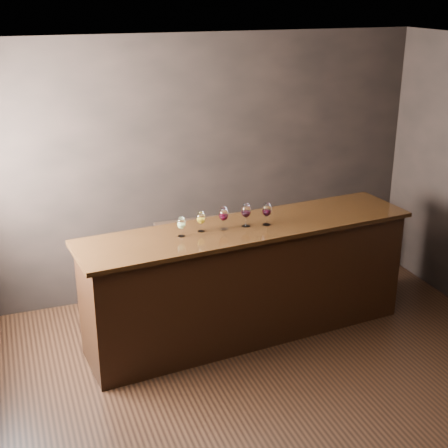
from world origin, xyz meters
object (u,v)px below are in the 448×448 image
object	(u,v)px
back_bar_shelf	(259,251)
glass_white	(181,224)
glass_red_a	(224,215)
glass_amber	(201,219)
glass_red_c	(267,211)
glass_red_b	(246,211)
bar_counter	(248,283)

from	to	relation	value
back_bar_shelf	glass_white	size ratio (longest dim) A/B	13.05
glass_red_a	glass_white	bearing A→B (deg)	-175.20
glass_red_a	glass_amber	bearing A→B (deg)	174.52
back_bar_shelf	glass_red_a	bearing A→B (deg)	-128.64
glass_red_c	glass_red_a	bearing A→B (deg)	175.85
back_bar_shelf	glass_red_b	distance (m)	1.41
glass_amber	glass_red_a	bearing A→B (deg)	-5.48
bar_counter	back_bar_shelf	bearing A→B (deg)	56.02
glass_white	glass_amber	distance (m)	0.21
glass_amber	glass_red_c	world-z (taller)	glass_red_c
glass_white	back_bar_shelf	bearing A→B (deg)	40.23
glass_amber	glass_red_c	xyz separation A→B (m)	(0.63, -0.05, 0.02)
glass_white	glass_red_b	size ratio (longest dim) A/B	0.82
bar_counter	glass_red_a	world-z (taller)	glass_red_a
glass_white	glass_red_c	size ratio (longest dim) A/B	0.85
glass_red_a	bar_counter	bearing A→B (deg)	0.09
glass_red_c	glass_red_b	bearing A→B (deg)	170.00
bar_counter	glass_amber	distance (m)	0.85
bar_counter	glass_red_c	size ratio (longest dim) A/B	14.94
bar_counter	glass_red_a	distance (m)	0.77
glass_amber	glass_red_a	world-z (taller)	glass_red_a
glass_red_a	glass_red_c	size ratio (longest dim) A/B	0.99
bar_counter	glass_red_a	bearing A→B (deg)	174.64
back_bar_shelf	glass_amber	bearing A→B (deg)	-136.07
back_bar_shelf	glass_red_c	xyz separation A→B (m)	(-0.36, -1.00, 0.86)
bar_counter	glass_red_c	world-z (taller)	glass_red_c
back_bar_shelf	glass_amber	world-z (taller)	glass_amber
glass_amber	glass_red_b	xyz separation A→B (m)	(0.43, -0.02, 0.02)
glass_red_b	bar_counter	bearing A→B (deg)	-7.98
glass_white	glass_red_b	world-z (taller)	glass_red_b
bar_counter	glass_red_c	bearing A→B (deg)	-15.76
glass_amber	glass_white	bearing A→B (deg)	-164.79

